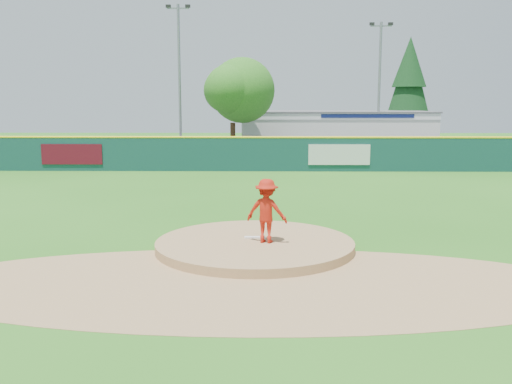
{
  "coord_description": "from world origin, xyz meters",
  "views": [
    {
      "loc": [
        0.27,
        -15.39,
        4.06
      ],
      "look_at": [
        0.0,
        2.0,
        1.3
      ],
      "focal_mm": 40.0,
      "sensor_mm": 36.0,
      "label": 1
    }
  ],
  "objects_px": {
    "van": "(243,149)",
    "conifer_tree": "(409,85)",
    "pool_building_grp": "(334,131)",
    "deciduous_tree": "(233,95)",
    "light_pole_right": "(379,82)",
    "light_pole_left": "(179,74)",
    "pitcher": "(267,211)",
    "playground_slide": "(14,153)"
  },
  "relations": [
    {
      "from": "pitcher",
      "to": "light_pole_right",
      "type": "height_order",
      "value": "light_pole_right"
    },
    {
      "from": "pool_building_grp",
      "to": "deciduous_tree",
      "type": "height_order",
      "value": "deciduous_tree"
    },
    {
      "from": "playground_slide",
      "to": "light_pole_right",
      "type": "distance_m",
      "value": 26.73
    },
    {
      "from": "playground_slide",
      "to": "conifer_tree",
      "type": "bearing_deg",
      "value": 25.86
    },
    {
      "from": "playground_slide",
      "to": "light_pole_right",
      "type": "relative_size",
      "value": 0.27
    },
    {
      "from": "van",
      "to": "conifer_tree",
      "type": "height_order",
      "value": "conifer_tree"
    },
    {
      "from": "pitcher",
      "to": "deciduous_tree",
      "type": "distance_m",
      "value": 25.5
    },
    {
      "from": "conifer_tree",
      "to": "light_pole_right",
      "type": "height_order",
      "value": "light_pole_right"
    },
    {
      "from": "van",
      "to": "light_pole_left",
      "type": "height_order",
      "value": "light_pole_left"
    },
    {
      "from": "playground_slide",
      "to": "deciduous_tree",
      "type": "relative_size",
      "value": 0.36
    },
    {
      "from": "pool_building_grp",
      "to": "light_pole_right",
      "type": "bearing_deg",
      "value": -44.95
    },
    {
      "from": "pitcher",
      "to": "conifer_tree",
      "type": "distance_m",
      "value": 38.58
    },
    {
      "from": "van",
      "to": "pool_building_grp",
      "type": "bearing_deg",
      "value": -33.81
    },
    {
      "from": "deciduous_tree",
      "to": "light_pole_right",
      "type": "distance_m",
      "value": 11.75
    },
    {
      "from": "pitcher",
      "to": "light_pole_left",
      "type": "xyz_separation_m",
      "value": [
        -6.32,
        27.17,
        4.93
      ]
    },
    {
      "from": "pool_building_grp",
      "to": "pitcher",
      "type": "bearing_deg",
      "value": -100.01
    },
    {
      "from": "pool_building_grp",
      "to": "deciduous_tree",
      "type": "xyz_separation_m",
      "value": [
        -8.0,
        -6.99,
        2.89
      ]
    },
    {
      "from": "pitcher",
      "to": "playground_slide",
      "type": "bearing_deg",
      "value": -35.41
    },
    {
      "from": "van",
      "to": "conifer_tree",
      "type": "distance_m",
      "value": 18.38
    },
    {
      "from": "playground_slide",
      "to": "deciduous_tree",
      "type": "bearing_deg",
      "value": 12.61
    },
    {
      "from": "deciduous_tree",
      "to": "light_pole_left",
      "type": "relative_size",
      "value": 0.67
    },
    {
      "from": "deciduous_tree",
      "to": "light_pole_right",
      "type": "height_order",
      "value": "light_pole_right"
    },
    {
      "from": "conifer_tree",
      "to": "pitcher",
      "type": "bearing_deg",
      "value": -109.32
    },
    {
      "from": "pitcher",
      "to": "deciduous_tree",
      "type": "bearing_deg",
      "value": -67.23
    },
    {
      "from": "van",
      "to": "light_pole_left",
      "type": "xyz_separation_m",
      "value": [
        -4.71,
        1.51,
        5.32
      ]
    },
    {
      "from": "van",
      "to": "pool_building_grp",
      "type": "distance_m",
      "value": 9.82
    },
    {
      "from": "van",
      "to": "light_pole_right",
      "type": "distance_m",
      "value": 11.89
    },
    {
      "from": "van",
      "to": "playground_slide",
      "type": "height_order",
      "value": "playground_slide"
    },
    {
      "from": "conifer_tree",
      "to": "light_pole_left",
      "type": "bearing_deg",
      "value": -154.65
    },
    {
      "from": "light_pole_right",
      "to": "light_pole_left",
      "type": "bearing_deg",
      "value": -172.41
    },
    {
      "from": "deciduous_tree",
      "to": "pool_building_grp",
      "type": "bearing_deg",
      "value": 41.16
    },
    {
      "from": "pool_building_grp",
      "to": "playground_slide",
      "type": "relative_size",
      "value": 5.69
    },
    {
      "from": "conifer_tree",
      "to": "light_pole_left",
      "type": "height_order",
      "value": "light_pole_left"
    },
    {
      "from": "pool_building_grp",
      "to": "playground_slide",
      "type": "bearing_deg",
      "value": -155.43
    },
    {
      "from": "playground_slide",
      "to": "light_pole_right",
      "type": "xyz_separation_m",
      "value": [
        25.29,
        7.2,
        4.8
      ]
    },
    {
      "from": "playground_slide",
      "to": "deciduous_tree",
      "type": "xyz_separation_m",
      "value": [
        14.29,
        3.2,
        3.81
      ]
    },
    {
      "from": "playground_slide",
      "to": "van",
      "type": "bearing_deg",
      "value": 13.79
    },
    {
      "from": "pitcher",
      "to": "conifer_tree",
      "type": "relative_size",
      "value": 0.18
    },
    {
      "from": "pool_building_grp",
      "to": "light_pole_left",
      "type": "xyz_separation_m",
      "value": [
        -12.0,
        -4.99,
        4.39
      ]
    },
    {
      "from": "pitcher",
      "to": "deciduous_tree",
      "type": "relative_size",
      "value": 0.24
    },
    {
      "from": "playground_slide",
      "to": "light_pole_left",
      "type": "height_order",
      "value": "light_pole_left"
    },
    {
      "from": "pitcher",
      "to": "pool_building_grp",
      "type": "distance_m",
      "value": 32.66
    }
  ]
}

